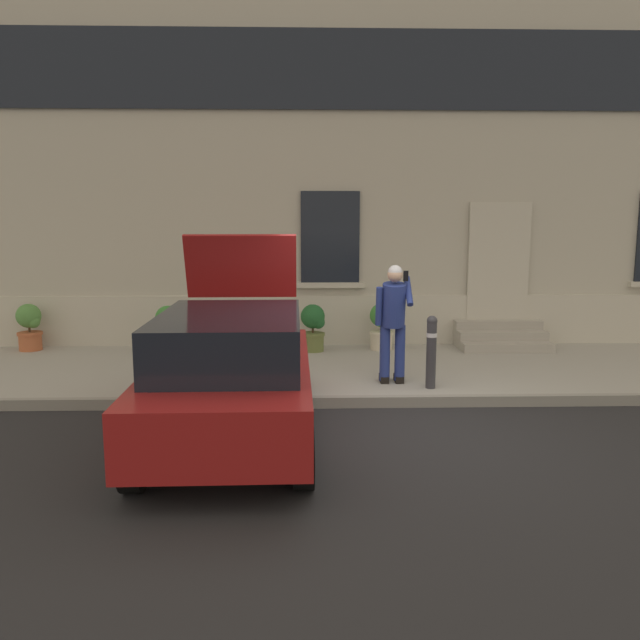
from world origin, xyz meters
TOP-DOWN VIEW (x-y plane):
  - ground_plane at (0.00, 0.00)m, footprint 80.00×80.00m
  - sidewalk at (0.00, 2.80)m, footprint 24.00×3.60m
  - curb_edge at (0.00, 0.94)m, footprint 24.00×0.12m
  - building_facade at (0.01, 5.29)m, footprint 24.00×1.52m
  - entrance_stoop at (2.78, 4.23)m, footprint 1.65×0.96m
  - hatchback_car_red at (-1.76, -0.30)m, footprint 1.83×4.09m
  - bollard_near_person at (0.87, 1.35)m, footprint 0.15×0.15m
  - bollard_far_left at (-2.68, 1.35)m, footprint 0.15×0.15m
  - person_on_phone at (0.36, 1.61)m, footprint 0.51×0.50m
  - planter_terracotta at (-5.94, 4.19)m, footprint 0.44×0.44m
  - planter_charcoal at (-3.35, 3.85)m, footprint 0.44×0.44m
  - planter_olive at (-0.75, 3.97)m, footprint 0.44×0.44m
  - planter_cream at (0.52, 4.07)m, footprint 0.44×0.44m

SIDE VIEW (x-z plane):
  - ground_plane at x=0.00m, z-range 0.00..0.00m
  - sidewalk at x=0.00m, z-range 0.00..0.15m
  - curb_edge at x=0.00m, z-range 0.00..0.15m
  - entrance_stoop at x=2.78m, z-range 0.10..0.58m
  - planter_terracotta at x=-5.94m, z-range 0.18..1.04m
  - planter_charcoal at x=-3.35m, z-range 0.18..1.04m
  - planter_olive at x=-0.75m, z-range 0.18..1.04m
  - planter_cream at x=0.52m, z-range 0.18..1.04m
  - bollard_near_person at x=0.87m, z-range 0.19..1.24m
  - bollard_far_left at x=-2.68m, z-range 0.19..1.24m
  - hatchback_car_red at x=-1.76m, z-range -0.37..1.97m
  - person_on_phone at x=0.36m, z-range 0.28..2.02m
  - building_facade at x=0.01m, z-range -0.02..7.48m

